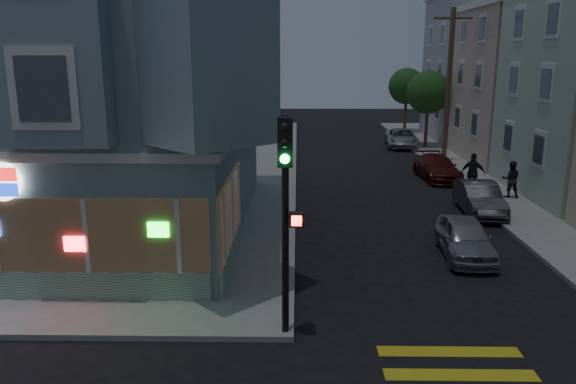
{
  "coord_description": "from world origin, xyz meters",
  "views": [
    {
      "loc": [
        3.06,
        -9.83,
        6.52
      ],
      "look_at": [
        2.78,
        7.09,
        2.37
      ],
      "focal_mm": 35.0,
      "sensor_mm": 36.0,
      "label": 1
    }
  ],
  "objects_px": {
    "parked_car_d": "(401,138)",
    "parked_car_b": "(479,198)",
    "utility_pole": "(449,85)",
    "pedestrian_b": "(473,173)",
    "parked_car_a": "(465,238)",
    "street_tree_far": "(407,86)",
    "parked_car_c": "(437,168)",
    "traffic_signal": "(286,191)",
    "street_tree_near": "(428,93)",
    "pedestrian_a": "(511,179)",
    "fire_hydrant": "(490,200)"
  },
  "relations": [
    {
      "from": "parked_car_c",
      "to": "parked_car_d",
      "type": "bearing_deg",
      "value": 85.96
    },
    {
      "from": "street_tree_near",
      "to": "pedestrian_a",
      "type": "height_order",
      "value": "street_tree_near"
    },
    {
      "from": "street_tree_near",
      "to": "pedestrian_b",
      "type": "height_order",
      "value": "street_tree_near"
    },
    {
      "from": "fire_hydrant",
      "to": "parked_car_b",
      "type": "bearing_deg",
      "value": -147.54
    },
    {
      "from": "pedestrian_a",
      "to": "parked_car_b",
      "type": "distance_m",
      "value": 3.12
    },
    {
      "from": "pedestrian_a",
      "to": "pedestrian_b",
      "type": "xyz_separation_m",
      "value": [
        -1.52,
        0.7,
        0.11
      ]
    },
    {
      "from": "parked_car_d",
      "to": "parked_car_b",
      "type": "bearing_deg",
      "value": -84.65
    },
    {
      "from": "street_tree_near",
      "to": "parked_car_b",
      "type": "height_order",
      "value": "street_tree_near"
    },
    {
      "from": "utility_pole",
      "to": "pedestrian_b",
      "type": "relative_size",
      "value": 4.71
    },
    {
      "from": "pedestrian_a",
      "to": "pedestrian_b",
      "type": "relative_size",
      "value": 0.88
    },
    {
      "from": "pedestrian_b",
      "to": "parked_car_d",
      "type": "bearing_deg",
      "value": -67.64
    },
    {
      "from": "parked_car_d",
      "to": "pedestrian_a",
      "type": "bearing_deg",
      "value": -76.73
    },
    {
      "from": "parked_car_a",
      "to": "utility_pole",
      "type": "bearing_deg",
      "value": 81.8
    },
    {
      "from": "utility_pole",
      "to": "parked_car_d",
      "type": "xyz_separation_m",
      "value": [
        -1.41,
        6.6,
        -4.15
      ]
    },
    {
      "from": "street_tree_near",
      "to": "parked_car_d",
      "type": "xyz_separation_m",
      "value": [
        -1.61,
        0.6,
        -3.28
      ]
    },
    {
      "from": "street_tree_far",
      "to": "pedestrian_b",
      "type": "xyz_separation_m",
      "value": [
        -0.9,
        -22.0,
        -2.83
      ]
    },
    {
      "from": "parked_car_d",
      "to": "traffic_signal",
      "type": "xyz_separation_m",
      "value": [
        -7.77,
        -28.43,
        2.96
      ]
    },
    {
      "from": "street_tree_far",
      "to": "traffic_signal",
      "type": "bearing_deg",
      "value": -104.67
    },
    {
      "from": "street_tree_near",
      "to": "parked_car_a",
      "type": "relative_size",
      "value": 1.4
    },
    {
      "from": "parked_car_b",
      "to": "utility_pole",
      "type": "bearing_deg",
      "value": 86.29
    },
    {
      "from": "pedestrian_a",
      "to": "parked_car_d",
      "type": "height_order",
      "value": "pedestrian_a"
    },
    {
      "from": "parked_car_b",
      "to": "parked_car_a",
      "type": "bearing_deg",
      "value": -108.94
    },
    {
      "from": "utility_pole",
      "to": "traffic_signal",
      "type": "bearing_deg",
      "value": -112.81
    },
    {
      "from": "parked_car_a",
      "to": "fire_hydrant",
      "type": "bearing_deg",
      "value": 67.86
    },
    {
      "from": "parked_car_a",
      "to": "parked_car_b",
      "type": "relative_size",
      "value": 0.93
    },
    {
      "from": "pedestrian_a",
      "to": "traffic_signal",
      "type": "height_order",
      "value": "traffic_signal"
    },
    {
      "from": "parked_car_a",
      "to": "parked_car_c",
      "type": "distance_m",
      "value": 12.09
    },
    {
      "from": "street_tree_near",
      "to": "parked_car_d",
      "type": "relative_size",
      "value": 1.13
    },
    {
      "from": "pedestrian_b",
      "to": "parked_car_d",
      "type": "height_order",
      "value": "pedestrian_b"
    },
    {
      "from": "traffic_signal",
      "to": "fire_hydrant",
      "type": "bearing_deg",
      "value": 50.67
    },
    {
      "from": "utility_pole",
      "to": "parked_car_b",
      "type": "relative_size",
      "value": 2.22
    },
    {
      "from": "utility_pole",
      "to": "parked_car_a",
      "type": "bearing_deg",
      "value": -101.87
    },
    {
      "from": "street_tree_near",
      "to": "fire_hydrant",
      "type": "bearing_deg",
      "value": -93.11
    },
    {
      "from": "parked_car_c",
      "to": "traffic_signal",
      "type": "xyz_separation_m",
      "value": [
        -7.74,
        -17.59,
        2.97
      ]
    },
    {
      "from": "parked_car_a",
      "to": "traffic_signal",
      "type": "relative_size",
      "value": 0.74
    },
    {
      "from": "parked_car_b",
      "to": "fire_hydrant",
      "type": "height_order",
      "value": "parked_car_b"
    },
    {
      "from": "street_tree_near",
      "to": "street_tree_far",
      "type": "distance_m",
      "value": 8.0
    },
    {
      "from": "pedestrian_a",
      "to": "fire_hydrant",
      "type": "height_order",
      "value": "pedestrian_a"
    },
    {
      "from": "parked_car_a",
      "to": "traffic_signal",
      "type": "distance_m",
      "value": 8.61
    },
    {
      "from": "street_tree_near",
      "to": "traffic_signal",
      "type": "xyz_separation_m",
      "value": [
        -9.38,
        -27.83,
        -0.33
      ]
    },
    {
      "from": "street_tree_far",
      "to": "fire_hydrant",
      "type": "xyz_separation_m",
      "value": [
        -0.9,
        -24.59,
        -3.42
      ]
    },
    {
      "from": "street_tree_far",
      "to": "parked_car_d",
      "type": "relative_size",
      "value": 1.13
    },
    {
      "from": "street_tree_far",
      "to": "street_tree_near",
      "type": "bearing_deg",
      "value": -90.0
    },
    {
      "from": "parked_car_c",
      "to": "utility_pole",
      "type": "bearing_deg",
      "value": 67.4
    },
    {
      "from": "utility_pole",
      "to": "street_tree_near",
      "type": "height_order",
      "value": "utility_pole"
    },
    {
      "from": "pedestrian_b",
      "to": "fire_hydrant",
      "type": "relative_size",
      "value": 2.73
    },
    {
      "from": "street_tree_far",
      "to": "fire_hydrant",
      "type": "bearing_deg",
      "value": -92.1
    },
    {
      "from": "street_tree_far",
      "to": "pedestrian_b",
      "type": "height_order",
      "value": "street_tree_far"
    },
    {
      "from": "pedestrian_a",
      "to": "parked_car_a",
      "type": "height_order",
      "value": "pedestrian_a"
    },
    {
      "from": "parked_car_a",
      "to": "fire_hydrant",
      "type": "relative_size",
      "value": 5.41
    }
  ]
}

